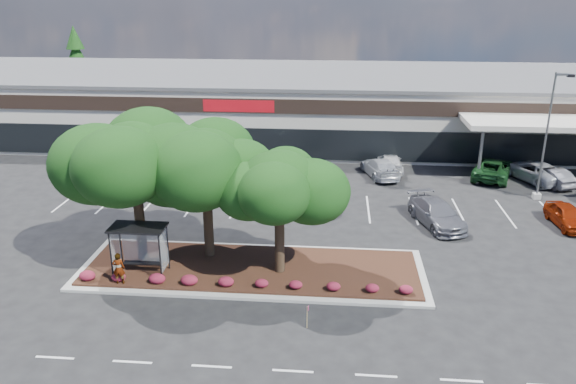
# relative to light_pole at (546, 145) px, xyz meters

# --- Properties ---
(ground) EXTENTS (160.00, 160.00, 0.00)m
(ground) POSITION_rel_light_pole_xyz_m (-16.55, -16.55, -3.89)
(ground) COLOR black
(ground) RESTS_ON ground
(retail_store) EXTENTS (80.40, 25.20, 6.25)m
(retail_store) POSITION_rel_light_pole_xyz_m (-16.49, 17.36, -0.74)
(retail_store) COLOR beige
(retail_store) RESTS_ON ground
(landscape_island) EXTENTS (18.00, 6.00, 0.26)m
(landscape_island) POSITION_rel_light_pole_xyz_m (-18.55, -12.55, -3.77)
(landscape_island) COLOR #ACACA6
(landscape_island) RESTS_ON ground
(lane_markings) EXTENTS (33.12, 20.06, 0.01)m
(lane_markings) POSITION_rel_light_pole_xyz_m (-16.69, -6.13, -3.89)
(lane_markings) COLOR silver
(lane_markings) RESTS_ON ground
(shrub_row) EXTENTS (17.00, 0.80, 0.50)m
(shrub_row) POSITION_rel_light_pole_xyz_m (-18.55, -14.65, -3.38)
(shrub_row) COLOR maroon
(shrub_row) RESTS_ON landscape_island
(bus_shelter) EXTENTS (2.75, 1.55, 2.59)m
(bus_shelter) POSITION_rel_light_pole_xyz_m (-24.05, -13.60, -1.59)
(bus_shelter) COLOR black
(bus_shelter) RESTS_ON landscape_island
(island_tree_west) EXTENTS (7.20, 7.20, 7.89)m
(island_tree_west) POSITION_rel_light_pole_xyz_m (-24.55, -12.05, 0.31)
(island_tree_west) COLOR #0E330B
(island_tree_west) RESTS_ON landscape_island
(island_tree_mid) EXTENTS (6.60, 6.60, 7.32)m
(island_tree_mid) POSITION_rel_light_pole_xyz_m (-21.05, -11.35, 0.03)
(island_tree_mid) COLOR #0E330B
(island_tree_mid) RESTS_ON landscape_island
(island_tree_east) EXTENTS (5.80, 5.80, 6.50)m
(island_tree_east) POSITION_rel_light_pole_xyz_m (-17.05, -12.85, -0.38)
(island_tree_east) COLOR #0E330B
(island_tree_east) RESTS_ON landscape_island
(conifer_north_west) EXTENTS (4.40, 4.40, 10.00)m
(conifer_north_west) POSITION_rel_light_pole_xyz_m (-46.55, 29.45, 1.11)
(conifer_north_west) COLOR #0E330B
(conifer_north_west) RESTS_ON ground
(person_waiting) EXTENTS (0.63, 0.45, 1.63)m
(person_waiting) POSITION_rel_light_pole_xyz_m (-24.77, -14.85, -2.82)
(person_waiting) COLOR #594C47
(person_waiting) RESTS_ON landscape_island
(light_pole) EXTENTS (1.43, 0.50, 8.85)m
(light_pole) POSITION_rel_light_pole_xyz_m (0.00, 0.00, 0.00)
(light_pole) COLOR #ACACA6
(light_pole) RESTS_ON ground
(survey_stake) EXTENTS (0.07, 0.14, 1.08)m
(survey_stake) POSITION_rel_light_pole_xyz_m (-15.36, -17.55, -3.20)
(survey_stake) COLOR tan
(survey_stake) RESTS_ON ground
(car_0) EXTENTS (2.97, 4.18, 1.32)m
(car_0) POSITION_rel_light_pole_xyz_m (-31.16, -0.75, -3.23)
(car_0) COLOR maroon
(car_0) RESTS_ON ground
(car_1) EXTENTS (3.89, 5.49, 1.48)m
(car_1) POSITION_rel_light_pole_xyz_m (-28.18, -1.11, -3.15)
(car_1) COLOR #5C5C64
(car_1) RESTS_ON ground
(car_2) EXTENTS (4.00, 5.80, 1.56)m
(car_2) POSITION_rel_light_pole_xyz_m (-19.63, -1.65, -3.11)
(car_2) COLOR silver
(car_2) RESTS_ON ground
(car_3) EXTENTS (2.25, 4.86, 1.54)m
(car_3) POSITION_rel_light_pole_xyz_m (-15.82, -2.63, -3.12)
(car_3) COLOR navy
(car_3) RESTS_ON ground
(car_4) EXTENTS (3.29, 6.34, 1.71)m
(car_4) POSITION_rel_light_pole_xyz_m (-15.92, -2.27, -3.04)
(car_4) COLOR #B3B6BF
(car_4) RESTS_ON ground
(car_6) EXTENTS (3.61, 5.62, 1.51)m
(car_6) POSITION_rel_light_pole_xyz_m (-7.94, -5.36, -3.13)
(car_6) COLOR slate
(car_6) RESTS_ON ground
(car_7) EXTENTS (1.92, 4.12, 1.36)m
(car_7) POSITION_rel_light_pole_xyz_m (0.12, -4.88, -3.21)
(car_7) COLOR maroon
(car_7) RESTS_ON ground
(car_9) EXTENTS (3.97, 5.34, 1.35)m
(car_9) POSITION_rel_light_pole_xyz_m (-25.90, 5.20, -3.22)
(car_9) COLOR #B2B9BE
(car_9) RESTS_ON ground
(car_10) EXTENTS (2.51, 5.65, 1.61)m
(car_10) POSITION_rel_light_pole_xyz_m (-26.72, 4.40, -3.09)
(car_10) COLOR #A6ADB1
(car_10) RESTS_ON ground
(car_12) EXTENTS (2.88, 5.47, 1.71)m
(car_12) POSITION_rel_light_pole_xyz_m (-16.14, 1.10, -3.03)
(car_12) COLOR black
(car_12) RESTS_ON ground
(car_13) EXTENTS (1.92, 4.68, 1.36)m
(car_13) POSITION_rel_light_pole_xyz_m (-9.94, 5.60, -3.21)
(car_13) COLOR silver
(car_13) RESTS_ON ground
(car_14) EXTENTS (3.29, 5.38, 1.46)m
(car_14) POSITION_rel_light_pole_xyz_m (-10.83, 4.11, -3.16)
(car_14) COLOR #AAAFB5
(car_14) RESTS_ON ground
(car_15) EXTENTS (4.43, 6.23, 1.58)m
(car_15) POSITION_rel_light_pole_xyz_m (-2.07, 4.55, -3.10)
(car_15) COLOR #1B4B21
(car_15) RESTS_ON ground
(car_16) EXTENTS (4.55, 6.01, 1.52)m
(car_16) POSITION_rel_light_pole_xyz_m (0.98, 4.14, -3.13)
(car_16) COLOR #B6B9C3
(car_16) RESTS_ON ground
(car_17) EXTENTS (2.81, 4.38, 1.36)m
(car_17) POSITION_rel_light_pole_xyz_m (1.88, 3.18, -3.21)
(car_17) COLOR slate
(car_17) RESTS_ON ground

